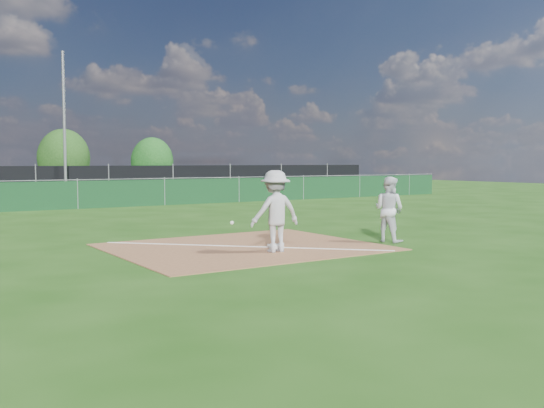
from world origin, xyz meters
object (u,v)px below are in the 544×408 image
Objects in this scene: first_base at (275,246)px; tree_mid at (64,158)px; tree_right at (152,162)px; car_mid at (18,182)px; runner at (389,209)px; car_right at (84,182)px; play_at_first at (275,211)px; light_pole at (64,125)px.

tree_mid is at bearing 83.38° from first_base.
tree_mid is 1.12× the size of tree_right.
car_mid is (-0.45, 27.60, 0.74)m from first_base.
car_right is at bearing -13.52° from runner.
tree_right is at bearing 72.08° from play_at_first.
first_base is 0.07× the size of car_mid.
tree_mid is (0.91, 34.75, 1.46)m from runner.
tree_mid is at bearing -26.04° from car_mid.
car_mid is 3.81m from car_right.
play_at_first is at bearing -107.92° from tree_right.
light_pole is at bearing -7.99° from runner.
light_pole is 23.62× the size of first_base.
runner reaches higher than car_right.
runner is at bearing -91.50° from tree_mid.
play_at_first reaches higher than first_base.
first_base is 3.20m from runner.
runner is (2.06, -22.86, -3.17)m from light_pole.
tree_mid is (4.31, 34.68, 1.36)m from play_at_first.
runner is (3.40, -0.06, -0.10)m from play_at_first.
light_pole is at bearing -129.83° from tree_right.
tree_right is at bearing -45.88° from car_right.
play_at_first reaches higher than car_right.
first_base is 35.82m from tree_right.
first_base is at bearing -171.21° from car_mid.
runner is at bearing 179.44° from car_right.
car_mid is at bearing 90.21° from play_at_first.
light_pole reaches higher than car_mid.
light_pole is 15.48m from tree_right.
tree_mid is at bearing -14.63° from runner.
tree_right is at bearing -52.27° from car_mid.
tree_mid reaches higher than car_right.
car_mid is at bearing 90.93° from first_base.
tree_mid is (2.97, 11.88, -1.71)m from light_pole.
runner is at bearing -84.86° from light_pole.
tree_mid is (0.72, 7.49, 1.56)m from car_right.
car_right is (0.19, 27.25, -0.10)m from runner.
car_right is (2.24, 4.39, -3.27)m from light_pole.
tree_mid is at bearing 179.26° from tree_right.
runner is 0.37× the size of tree_mid.
tree_mid reaches higher than runner.
tree_right is (6.87, -0.09, -0.25)m from tree_mid.
car_mid reaches higher than first_base.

